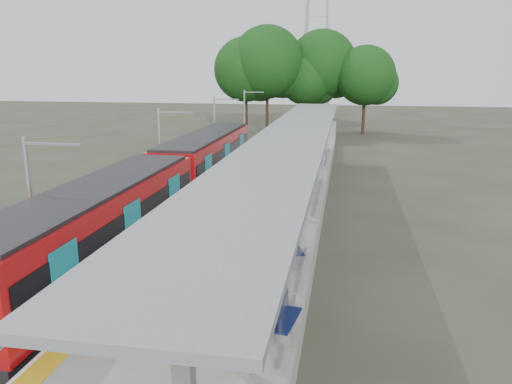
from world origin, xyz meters
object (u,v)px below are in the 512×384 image
Objects in this scene: bench_mid at (289,244)px; info_pillar_far at (300,186)px; bench_near at (284,316)px; bench_far at (321,145)px; info_pillar_near at (283,235)px; litter_bin at (299,182)px; train at (167,185)px.

info_pillar_far is at bearing 74.05° from bench_mid.
bench_far is at bearing 100.20° from bench_near.
info_pillar_near reaches higher than bench_near.
info_pillar_far reaches higher than bench_mid.
litter_bin is (-0.35, 9.73, -0.26)m from info_pillar_near.
bench_mid is 1.00× the size of info_pillar_near.
train is 18.78× the size of bench_near.
bench_mid is 1.00× the size of info_pillar_far.
info_pillar_near is at bearing -87.22° from bench_far.
info_pillar_far is 1.75× the size of litter_bin.
bench_near is 1.45× the size of litter_bin.
litter_bin is at bearing 75.05° from bench_mid.
bench_near is at bearing -85.35° from info_pillar_far.
litter_bin is (6.04, 4.17, -0.55)m from train.
bench_far is at bearing 71.73° from bench_mid.
bench_mid reaches higher than litter_bin.
info_pillar_far is at bearing 102.59° from bench_near.
bench_far is at bearing 90.18° from info_pillar_far.
info_pillar_far is (6.31, 2.13, -0.28)m from train.
info_pillar_near is 1.74× the size of litter_bin.
litter_bin is at bearing 103.14° from bench_near.
bench_far is (6.59, 17.45, -0.46)m from train.
info_pillar_near is at bearing 106.54° from bench_near.
bench_near is 0.83× the size of info_pillar_far.
bench_far is (-0.53, 28.58, 0.08)m from bench_near.
info_pillar_near reaches higher than bench_far.
info_pillar_far is (-0.37, 8.21, 0.16)m from bench_mid.
info_pillar_near is (-0.72, 5.57, 0.25)m from bench_near.
train is at bearing 154.98° from info_pillar_near.
bench_near is at bearing -86.00° from litter_bin.
info_pillar_near reaches higher than litter_bin.
info_pillar_far reaches higher than bench_near.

